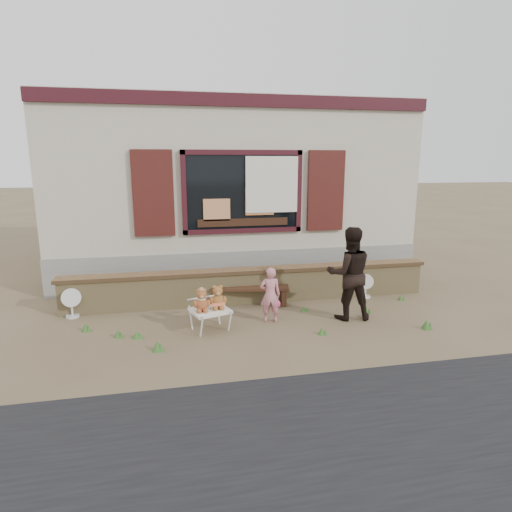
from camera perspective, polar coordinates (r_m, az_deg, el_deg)
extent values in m
plane|color=brown|center=(7.46, 0.93, -8.51)|extent=(80.00, 80.00, 0.00)
cube|color=#A29B83|center=(11.40, -4.00, 11.16)|extent=(8.00, 5.00, 3.20)
cube|color=gray|center=(11.62, -3.85, 1.26)|extent=(8.04, 5.04, 0.80)
cube|color=black|center=(8.91, -1.78, 8.51)|extent=(2.30, 0.04, 1.50)
cube|color=#371017|center=(8.87, -1.80, 13.66)|extent=(2.50, 0.08, 0.10)
cube|color=#371017|center=(8.99, -1.73, 3.41)|extent=(2.50, 0.08, 0.10)
cube|color=#371017|center=(8.77, -9.59, 8.27)|extent=(0.10, 0.08, 1.70)
cube|color=#371017|center=(9.18, 5.73, 8.57)|extent=(0.10, 0.08, 1.70)
cube|color=#340E10|center=(8.76, -13.55, 8.10)|extent=(0.80, 0.07, 1.70)
cube|color=#340E10|center=(9.36, 9.30, 8.55)|extent=(0.80, 0.07, 1.70)
cube|color=silver|center=(8.96, 2.13, 9.49)|extent=(1.10, 0.02, 1.15)
cube|color=#371017|center=(8.97, -1.88, 20.05)|extent=(8.00, 0.12, 0.25)
cube|color=black|center=(8.95, -1.72, 4.54)|extent=(1.90, 0.06, 0.16)
cube|color=tan|center=(8.84, -5.27, 6.15)|extent=(0.55, 0.06, 0.45)
cube|color=#E08447|center=(8.97, 0.48, 7.26)|extent=(0.60, 0.06, 0.55)
cube|color=tan|center=(8.29, -0.55, -4.13)|extent=(7.00, 0.30, 0.60)
cube|color=brown|center=(8.20, -0.56, -1.92)|extent=(7.10, 0.36, 0.07)
cube|color=#351F12|center=(8.08, -0.78, -4.26)|extent=(1.48, 0.57, 0.05)
cube|color=#351F12|center=(8.16, -5.25, -5.54)|extent=(0.14, 0.28, 0.31)
cube|color=#351F12|center=(8.16, 3.70, -5.51)|extent=(0.14, 0.28, 0.31)
cube|color=white|center=(6.97, -6.15, -7.24)|extent=(0.71, 0.66, 0.04)
cylinder|color=silver|center=(6.75, -7.28, -9.55)|extent=(0.03, 0.03, 0.31)
cylinder|color=silver|center=(6.94, -3.51, -8.85)|extent=(0.03, 0.03, 0.31)
cylinder|color=silver|center=(7.14, -8.65, -8.34)|extent=(0.03, 0.03, 0.31)
cylinder|color=silver|center=(7.31, -5.05, -7.72)|extent=(0.03, 0.03, 0.31)
imported|color=pink|center=(7.24, 1.91, -5.19)|extent=(0.38, 0.28, 0.95)
imported|color=black|center=(7.47, 12.33, -2.29)|extent=(0.86, 0.71, 1.61)
cylinder|color=silver|center=(8.24, -23.25, -7.36)|extent=(0.22, 0.22, 0.04)
cylinder|color=silver|center=(8.19, -23.34, -6.42)|extent=(0.04, 0.04, 0.29)
cylinder|color=silver|center=(8.13, -23.46, -5.06)|extent=(0.34, 0.20, 0.33)
cylinder|color=white|center=(8.90, 14.33, -5.25)|extent=(0.21, 0.21, 0.04)
cylinder|color=white|center=(8.86, 14.38, -4.44)|extent=(0.03, 0.03, 0.26)
cylinder|color=white|center=(8.81, 14.44, -3.27)|extent=(0.31, 0.22, 0.30)
cone|color=#376026|center=(6.47, -13.00, -11.57)|extent=(0.17, 0.17, 0.15)
cone|color=#376026|center=(8.02, 14.48, -6.93)|extent=(0.10, 0.10, 0.12)
cone|color=#376026|center=(7.09, -17.93, -9.78)|extent=(0.13, 0.13, 0.13)
cone|color=#376026|center=(7.59, 21.75, -8.46)|extent=(0.16, 0.16, 0.16)
cone|color=#376026|center=(6.99, -15.60, -10.06)|extent=(0.15, 0.15, 0.11)
cone|color=#376026|center=(6.94, 8.74, -9.85)|extent=(0.13, 0.13, 0.11)
cone|color=#376026|center=(7.50, -21.77, -8.78)|extent=(0.14, 0.14, 0.14)
cone|color=#376026|center=(8.92, 18.71, -5.29)|extent=(0.11, 0.11, 0.10)
cone|color=#376026|center=(7.91, 6.40, -7.00)|extent=(0.13, 0.13, 0.09)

